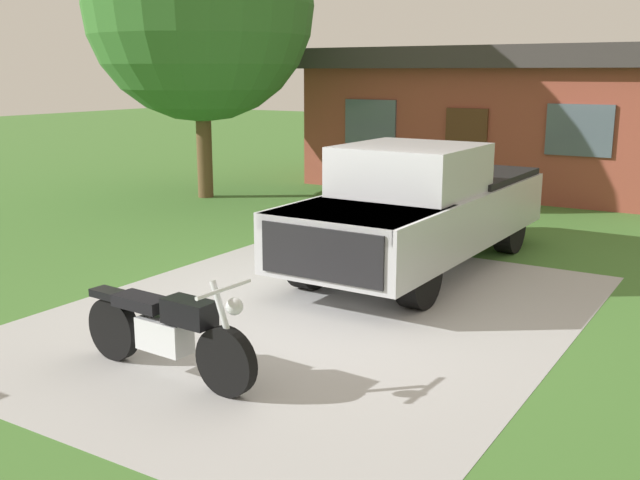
# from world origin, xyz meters

# --- Properties ---
(ground_plane) EXTENTS (80.00, 80.00, 0.00)m
(ground_plane) POSITION_xyz_m (0.00, 0.00, 0.00)
(ground_plane) COLOR #42722F
(driveway_pad) EXTENTS (5.87, 7.56, 0.01)m
(driveway_pad) POSITION_xyz_m (0.00, 0.00, 0.00)
(driveway_pad) COLOR #A6A6A6
(driveway_pad) RESTS_ON ground
(motorcycle) EXTENTS (2.21, 0.70, 1.09)m
(motorcycle) POSITION_xyz_m (-0.21, -2.33, 0.47)
(motorcycle) COLOR black
(motorcycle) RESTS_ON ground
(pickup_truck) EXTENTS (2.07, 5.65, 1.90)m
(pickup_truck) POSITION_xyz_m (0.17, 2.80, 0.95)
(pickup_truck) COLOR black
(pickup_truck) RESTS_ON ground
(shade_tree) EXTENTS (5.20, 5.20, 6.97)m
(shade_tree) POSITION_xyz_m (-6.89, 6.09, 4.37)
(shade_tree) COLOR brown
(shade_tree) RESTS_ON ground
(neighbor_house) EXTENTS (9.60, 5.60, 3.50)m
(neighbor_house) POSITION_xyz_m (-1.56, 11.64, 1.79)
(neighbor_house) COLOR brown
(neighbor_house) RESTS_ON ground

